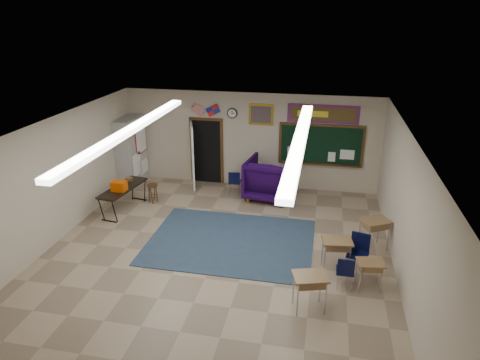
% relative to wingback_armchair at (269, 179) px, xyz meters
% --- Properties ---
extents(floor, '(9.00, 9.00, 0.00)m').
position_rel_wingback_armchair_xyz_m(floor, '(-0.77, -3.62, -0.62)').
color(floor, tan).
rests_on(floor, ground).
extents(back_wall, '(8.00, 0.04, 3.00)m').
position_rel_wingback_armchair_xyz_m(back_wall, '(-0.77, 0.88, 0.88)').
color(back_wall, beige).
rests_on(back_wall, floor).
extents(front_wall, '(8.00, 0.04, 3.00)m').
position_rel_wingback_armchair_xyz_m(front_wall, '(-0.77, -8.12, 0.88)').
color(front_wall, beige).
rests_on(front_wall, floor).
extents(left_wall, '(0.04, 9.00, 3.00)m').
position_rel_wingback_armchair_xyz_m(left_wall, '(-4.77, -3.62, 0.88)').
color(left_wall, beige).
rests_on(left_wall, floor).
extents(right_wall, '(0.04, 9.00, 3.00)m').
position_rel_wingback_armchair_xyz_m(right_wall, '(3.23, -3.62, 0.88)').
color(right_wall, beige).
rests_on(right_wall, floor).
extents(ceiling, '(8.00, 9.00, 0.04)m').
position_rel_wingback_armchair_xyz_m(ceiling, '(-0.77, -3.62, 2.38)').
color(ceiling, white).
rests_on(ceiling, back_wall).
extents(area_rug, '(4.00, 3.00, 0.02)m').
position_rel_wingback_armchair_xyz_m(area_rug, '(-0.57, -2.82, -0.61)').
color(area_rug, '#30445B').
rests_on(area_rug, floor).
extents(fluorescent_strips, '(3.86, 6.00, 0.10)m').
position_rel_wingback_armchair_xyz_m(fluorescent_strips, '(-0.77, -3.62, 2.32)').
color(fluorescent_strips, white).
rests_on(fluorescent_strips, ceiling).
extents(doorway, '(1.10, 0.89, 2.16)m').
position_rel_wingback_armchair_xyz_m(doorway, '(-2.27, 0.73, 0.44)').
color(doorway, black).
rests_on(doorway, back_wall).
extents(chalkboard, '(2.55, 0.14, 1.30)m').
position_rel_wingback_armchair_xyz_m(chalkboard, '(1.43, 0.85, 0.85)').
color(chalkboard, '#4F3116').
rests_on(chalkboard, back_wall).
extents(bulletin_board, '(2.10, 0.05, 0.55)m').
position_rel_wingback_armchair_xyz_m(bulletin_board, '(1.43, 0.85, 1.83)').
color(bulletin_board, red).
rests_on(bulletin_board, back_wall).
extents(framed_art_print, '(0.75, 0.05, 0.65)m').
position_rel_wingback_armchair_xyz_m(framed_art_print, '(-0.42, 0.85, 1.73)').
color(framed_art_print, '#A98320').
rests_on(framed_art_print, back_wall).
extents(wall_clock, '(0.32, 0.05, 0.32)m').
position_rel_wingback_armchair_xyz_m(wall_clock, '(-1.32, 0.85, 1.73)').
color(wall_clock, black).
rests_on(wall_clock, back_wall).
extents(wall_flags, '(1.16, 0.06, 0.70)m').
position_rel_wingback_armchair_xyz_m(wall_flags, '(-2.17, 0.82, 1.86)').
color(wall_flags, red).
rests_on(wall_flags, back_wall).
extents(storage_cabinet, '(0.59, 1.25, 2.20)m').
position_rel_wingback_armchair_xyz_m(storage_cabinet, '(-4.48, 0.23, 0.48)').
color(storage_cabinet, '#A8A8A3').
rests_on(storage_cabinet, floor).
extents(wingback_armchair, '(1.50, 1.54, 1.23)m').
position_rel_wingback_armchair_xyz_m(wingback_armchair, '(0.00, 0.00, 0.00)').
color(wingback_armchair, '#1B0533').
rests_on(wingback_armchair, floor).
extents(student_chair_reading, '(0.42, 0.42, 0.77)m').
position_rel_wingback_armchair_xyz_m(student_chair_reading, '(-1.07, 0.06, -0.23)').
color(student_chair_reading, black).
rests_on(student_chair_reading, floor).
extents(student_chair_desk_a, '(0.38, 0.38, 0.75)m').
position_rel_wingback_armchair_xyz_m(student_chair_desk_a, '(2.12, -4.16, -0.24)').
color(student_chair_desk_a, black).
rests_on(student_chair_desk_a, floor).
extents(student_chair_desk_b, '(0.54, 0.54, 0.89)m').
position_rel_wingback_armchair_xyz_m(student_chair_desk_b, '(2.39, -3.60, -0.17)').
color(student_chair_desk_b, black).
rests_on(student_chair_desk_b, floor).
extents(student_desk_front_left, '(0.70, 0.56, 0.76)m').
position_rel_wingback_armchair_xyz_m(student_desk_front_left, '(1.94, -3.57, -0.19)').
color(student_desk_front_left, olive).
rests_on(student_desk_front_left, floor).
extents(student_desk_front_right, '(0.79, 0.73, 0.77)m').
position_rel_wingback_armchair_xyz_m(student_desk_front_right, '(2.83, -2.47, -0.19)').
color(student_desk_front_right, olive).
rests_on(student_desk_front_right, floor).
extents(student_desk_back_left, '(0.74, 0.63, 0.76)m').
position_rel_wingback_armchair_xyz_m(student_desk_back_left, '(1.44, -5.01, -0.19)').
color(student_desk_back_left, olive).
rests_on(student_desk_back_left, floor).
extents(student_desk_back_right, '(0.59, 0.48, 0.64)m').
position_rel_wingback_armchair_xyz_m(student_desk_back_right, '(2.60, -4.11, -0.26)').
color(student_desk_back_right, olive).
rests_on(student_desk_back_right, floor).
extents(folding_table, '(0.81, 1.77, 0.97)m').
position_rel_wingback_armchair_xyz_m(folding_table, '(-3.91, -1.68, -0.23)').
color(folding_table, black).
rests_on(folding_table, floor).
extents(wooden_stool, '(0.31, 0.31, 0.55)m').
position_rel_wingback_armchair_xyz_m(wooden_stool, '(-3.33, -0.99, -0.33)').
color(wooden_stool, '#4B2E16').
rests_on(wooden_stool, floor).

